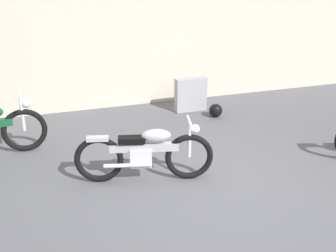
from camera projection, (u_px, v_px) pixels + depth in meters
name	position (u px, v px, depth m)	size (l,w,h in m)	color
ground_plane	(216.00, 191.00, 5.83)	(40.00, 40.00, 0.00)	#56565B
building_wall	(137.00, 31.00, 8.96)	(18.00, 0.30, 3.22)	beige
stone_marker	(191.00, 94.00, 8.89)	(0.68, 0.20, 0.72)	#9E9EA3
helmet	(216.00, 110.00, 8.59)	(0.28, 0.28, 0.28)	black
motorcycle_silver	(145.00, 153.00, 5.97)	(1.97, 0.73, 0.90)	black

